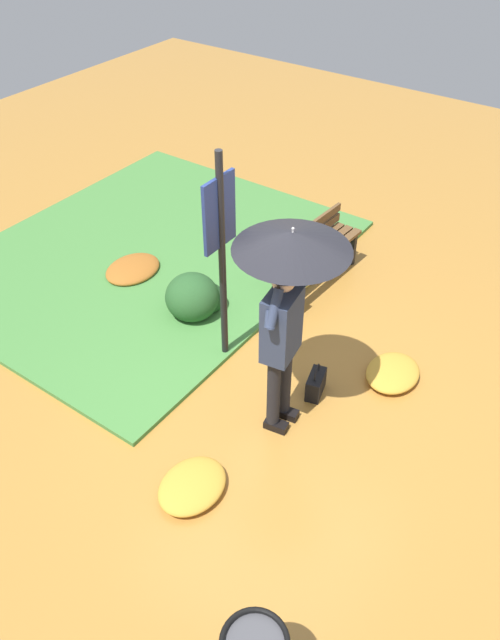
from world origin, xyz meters
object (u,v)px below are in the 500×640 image
object	(u,v)px
park_bench	(315,255)
person_with_umbrella	(287,284)
handbag	(316,384)
info_sign_post	(221,238)

from	to	relation	value
park_bench	person_with_umbrella	bearing A→B (deg)	-157.00
person_with_umbrella	handbag	bearing A→B (deg)	-14.92
handbag	park_bench	distance (m)	1.90
person_with_umbrella	park_bench	world-z (taller)	person_with_umbrella
info_sign_post	park_bench	world-z (taller)	info_sign_post
info_sign_post	handbag	size ratio (longest dim) A/B	6.22
info_sign_post	park_bench	distance (m)	1.96
info_sign_post	handbag	distance (m)	1.71
park_bench	info_sign_post	bearing A→B (deg)	176.46
info_sign_post	park_bench	bearing A→B (deg)	-3.54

